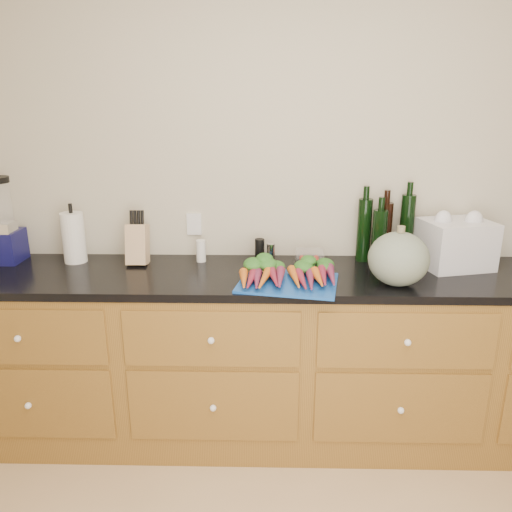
{
  "coord_description": "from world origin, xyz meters",
  "views": [
    {
      "loc": [
        -0.2,
        -1.09,
        1.78
      ],
      "look_at": [
        -0.25,
        1.2,
        1.06
      ],
      "focal_mm": 35.0,
      "sensor_mm": 36.0,
      "label": 1
    }
  ],
  "objects_px": {
    "blender_appliance": "(1,226)",
    "paper_towel": "(74,238)",
    "tomato_box": "(309,257)",
    "cutting_board": "(288,283)",
    "squash": "(399,259)",
    "carrots": "(288,273)",
    "knife_block": "(138,244)"
  },
  "relations": [
    {
      "from": "carrots",
      "to": "paper_towel",
      "type": "xyz_separation_m",
      "value": [
        -1.13,
        0.28,
        0.1
      ]
    },
    {
      "from": "carrots",
      "to": "tomato_box",
      "type": "distance_m",
      "value": 0.31
    },
    {
      "from": "carrots",
      "to": "squash",
      "type": "height_order",
      "value": "squash"
    },
    {
      "from": "carrots",
      "to": "paper_towel",
      "type": "relative_size",
      "value": 1.72
    },
    {
      "from": "blender_appliance",
      "to": "knife_block",
      "type": "distance_m",
      "value": 0.74
    },
    {
      "from": "cutting_board",
      "to": "blender_appliance",
      "type": "xyz_separation_m",
      "value": [
        -1.52,
        0.32,
        0.19
      ]
    },
    {
      "from": "blender_appliance",
      "to": "paper_towel",
      "type": "height_order",
      "value": "blender_appliance"
    },
    {
      "from": "squash",
      "to": "tomato_box",
      "type": "xyz_separation_m",
      "value": [
        -0.39,
        0.33,
        -0.09
      ]
    },
    {
      "from": "carrots",
      "to": "cutting_board",
      "type": "bearing_deg",
      "value": -90.0
    },
    {
      "from": "carrots",
      "to": "tomato_box",
      "type": "xyz_separation_m",
      "value": [
        0.13,
        0.29,
        -0.01
      ]
    },
    {
      "from": "blender_appliance",
      "to": "tomato_box",
      "type": "bearing_deg",
      "value": 0.44
    },
    {
      "from": "cutting_board",
      "to": "squash",
      "type": "xyz_separation_m",
      "value": [
        0.51,
        0.0,
        0.12
      ]
    },
    {
      "from": "knife_block",
      "to": "tomato_box",
      "type": "xyz_separation_m",
      "value": [
        0.92,
        0.03,
        -0.07
      ]
    },
    {
      "from": "squash",
      "to": "knife_block",
      "type": "bearing_deg",
      "value": 167.23
    },
    {
      "from": "carrots",
      "to": "squash",
      "type": "bearing_deg",
      "value": -4.43
    },
    {
      "from": "squash",
      "to": "tomato_box",
      "type": "distance_m",
      "value": 0.51
    },
    {
      "from": "blender_appliance",
      "to": "squash",
      "type": "bearing_deg",
      "value": -8.75
    },
    {
      "from": "knife_block",
      "to": "tomato_box",
      "type": "relative_size",
      "value": 1.47
    },
    {
      "from": "carrots",
      "to": "knife_block",
      "type": "height_order",
      "value": "knife_block"
    },
    {
      "from": "cutting_board",
      "to": "squash",
      "type": "height_order",
      "value": "squash"
    },
    {
      "from": "blender_appliance",
      "to": "knife_block",
      "type": "bearing_deg",
      "value": -1.38
    },
    {
      "from": "carrots",
      "to": "blender_appliance",
      "type": "distance_m",
      "value": 1.55
    },
    {
      "from": "cutting_board",
      "to": "squash",
      "type": "relative_size",
      "value": 1.61
    },
    {
      "from": "knife_block",
      "to": "cutting_board",
      "type": "bearing_deg",
      "value": -20.86
    },
    {
      "from": "tomato_box",
      "to": "carrots",
      "type": "bearing_deg",
      "value": -114.21
    },
    {
      "from": "blender_appliance",
      "to": "paper_towel",
      "type": "bearing_deg",
      "value": 0.37
    },
    {
      "from": "tomato_box",
      "to": "cutting_board",
      "type": "bearing_deg",
      "value": -111.24
    },
    {
      "from": "blender_appliance",
      "to": "paper_towel",
      "type": "distance_m",
      "value": 0.39
    },
    {
      "from": "paper_towel",
      "to": "tomato_box",
      "type": "height_order",
      "value": "paper_towel"
    },
    {
      "from": "carrots",
      "to": "tomato_box",
      "type": "height_order",
      "value": "carrots"
    },
    {
      "from": "squash",
      "to": "paper_towel",
      "type": "bearing_deg",
      "value": 169.18
    },
    {
      "from": "squash",
      "to": "paper_towel",
      "type": "height_order",
      "value": "paper_towel"
    }
  ]
}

